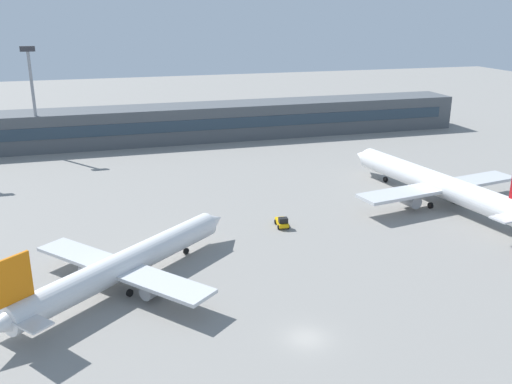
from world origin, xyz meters
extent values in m
plane|color=gray|center=(0.00, 40.00, 0.00)|extent=(400.00, 400.00, 0.00)
cube|color=#4C5156|center=(0.00, 95.90, 4.50)|extent=(156.64, 12.00, 9.00)
cube|color=#263847|center=(0.00, 89.85, 4.95)|extent=(148.81, 0.16, 2.80)
cylinder|color=silver|center=(-17.36, 17.31, 2.96)|extent=(26.89, 23.41, 3.41)
cone|color=silver|center=(-3.84, 28.70, 2.96)|extent=(4.95, 4.89, 3.24)
cube|color=orange|center=(-28.67, 7.78, 7.13)|extent=(3.23, 2.79, 4.93)
cube|color=silver|center=(-28.88, 7.60, 3.14)|extent=(7.70, 8.48, 0.22)
cube|color=silver|center=(-18.04, 16.73, 2.69)|extent=(20.63, 23.35, 0.45)
cylinder|color=gray|center=(-14.57, 12.62, 1.43)|extent=(3.35, 3.22, 1.79)
cylinder|color=gray|center=(-21.51, 20.85, 1.43)|extent=(3.35, 3.22, 1.79)
cylinder|color=black|center=(-8.71, 24.59, 0.45)|extent=(0.92, 0.85, 0.90)
cylinder|color=black|center=(-17.22, 14.37, 0.45)|extent=(0.92, 0.85, 0.90)
cylinder|color=black|center=(-20.23, 17.94, 0.45)|extent=(0.92, 0.85, 0.90)
cylinder|color=white|center=(37.43, 34.27, 3.57)|extent=(10.75, 39.04, 4.11)
cone|color=white|center=(33.75, 55.26, 3.57)|extent=(4.62, 5.12, 3.90)
cube|color=silver|center=(37.61, 33.20, 3.24)|extent=(32.84, 10.70, 0.54)
cylinder|color=gray|center=(44.00, 34.32, 1.72)|extent=(2.73, 3.78, 2.16)
cylinder|color=gray|center=(31.22, 32.08, 1.72)|extent=(2.73, 3.78, 2.16)
cylinder|color=black|center=(35.08, 47.68, 0.54)|extent=(0.61, 1.14, 1.08)
cylinder|color=black|center=(40.57, 32.62, 0.54)|extent=(0.61, 1.14, 1.08)
cylinder|color=black|center=(35.03, 31.65, 0.54)|extent=(0.61, 1.14, 1.08)
cube|color=#F2B20C|center=(7.64, 30.88, 0.65)|extent=(1.86, 3.73, 0.60)
cube|color=black|center=(7.54, 29.98, 1.30)|extent=(1.51, 1.24, 0.90)
cylinder|color=black|center=(6.74, 29.77, 0.35)|extent=(0.32, 0.72, 0.70)
cylinder|color=black|center=(8.29, 29.61, 0.35)|extent=(0.32, 0.72, 0.70)
cylinder|color=black|center=(6.98, 32.15, 0.35)|extent=(0.32, 0.72, 0.70)
cylinder|color=black|center=(8.53, 31.99, 0.35)|extent=(0.32, 0.72, 0.70)
cylinder|color=gray|center=(-32.79, 91.02, 11.83)|extent=(0.70, 0.70, 23.65)
cube|color=#333338|center=(-32.79, 91.02, 24.25)|extent=(3.20, 0.80, 1.20)
camera|label=1|loc=(-19.28, -47.76, 33.15)|focal=39.37mm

